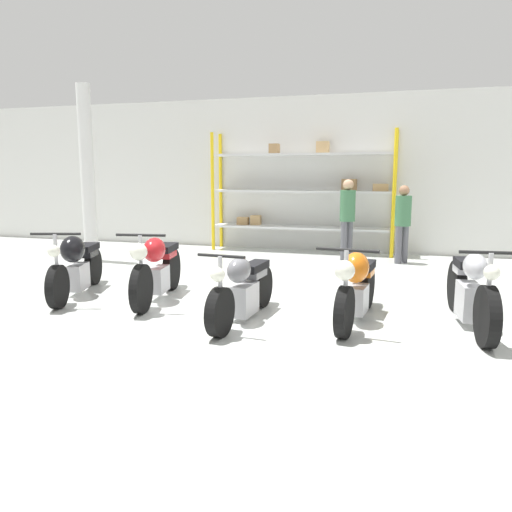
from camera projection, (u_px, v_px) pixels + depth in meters
The scene contains 11 objects.
ground_plane at pixel (247, 313), 6.58m from camera, with size 30.00×30.00×0.00m, color silver.
back_wall at pixel (320, 174), 11.69m from camera, with size 30.00×0.08×3.60m.
shelving_rack at pixel (303, 190), 11.51m from camera, with size 4.24×0.63×2.77m.
support_pillar at pixel (88, 174), 10.24m from camera, with size 0.28×0.28×3.60m.
motorcycle_black at pixel (77, 264), 7.49m from camera, with size 0.88×2.06×1.03m.
motorcycle_red at pixel (157, 267), 7.17m from camera, with size 0.67×2.03×1.05m.
motorcycle_grey at pixel (243, 289), 6.22m from camera, with size 0.57×1.93×0.93m.
motorcycle_orange at pixel (357, 285), 6.13m from camera, with size 0.70×1.97×1.00m.
motorcycle_silver at pixel (471, 291), 5.94m from camera, with size 0.62×2.14×1.03m.
person_browsing at pixel (403, 218), 10.10m from camera, with size 0.45×0.45×1.59m.
person_near_rack at pixel (347, 213), 10.50m from camera, with size 0.45×0.45×1.70m.
Camera 1 is at (1.91, -6.08, 1.82)m, focal length 35.00 mm.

